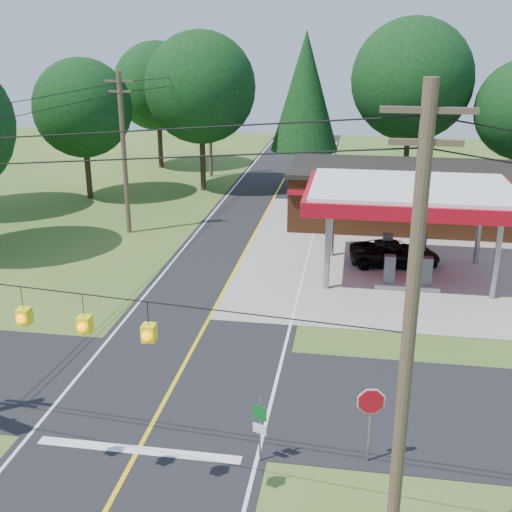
# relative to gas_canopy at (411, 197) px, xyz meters

# --- Properties ---
(ground) EXTENTS (120.00, 120.00, 0.00)m
(ground) POSITION_rel_gas_canopy_xyz_m (-9.00, -13.00, -4.27)
(ground) COLOR #365C20
(ground) RESTS_ON ground
(main_highway) EXTENTS (8.00, 120.00, 0.02)m
(main_highway) POSITION_rel_gas_canopy_xyz_m (-9.00, -13.00, -4.26)
(main_highway) COLOR black
(main_highway) RESTS_ON ground
(cross_road) EXTENTS (70.00, 7.00, 0.02)m
(cross_road) POSITION_rel_gas_canopy_xyz_m (-9.00, -13.00, -4.25)
(cross_road) COLOR black
(cross_road) RESTS_ON ground
(lane_center_yellow) EXTENTS (0.15, 110.00, 0.00)m
(lane_center_yellow) POSITION_rel_gas_canopy_xyz_m (-9.00, -13.00, -4.24)
(lane_center_yellow) COLOR yellow
(lane_center_yellow) RESTS_ON main_highway
(gas_canopy) EXTENTS (10.60, 7.40, 4.88)m
(gas_canopy) POSITION_rel_gas_canopy_xyz_m (0.00, 0.00, 0.00)
(gas_canopy) COLOR gray
(gas_canopy) RESTS_ON ground
(convenience_store) EXTENTS (16.40, 7.55, 3.80)m
(convenience_store) POSITION_rel_gas_canopy_xyz_m (1.00, 9.98, -2.35)
(convenience_store) COLOR brown
(convenience_store) RESTS_ON ground
(utility_pole_near_right) EXTENTS (1.80, 0.30, 11.50)m
(utility_pole_near_right) POSITION_rel_gas_canopy_xyz_m (-1.50, -20.00, 1.69)
(utility_pole_near_right) COLOR #473828
(utility_pole_near_right) RESTS_ON ground
(utility_pole_far_left) EXTENTS (1.80, 0.30, 10.00)m
(utility_pole_far_left) POSITION_rel_gas_canopy_xyz_m (-17.00, 5.00, 0.93)
(utility_pole_far_left) COLOR #473828
(utility_pole_far_left) RESTS_ON ground
(utility_pole_north) EXTENTS (0.30, 0.30, 9.50)m
(utility_pole_north) POSITION_rel_gas_canopy_xyz_m (-15.50, 22.00, 0.48)
(utility_pole_north) COLOR #473828
(utility_pole_north) RESTS_ON ground
(overhead_beacons) EXTENTS (17.04, 2.04, 1.03)m
(overhead_beacons) POSITION_rel_gas_canopy_xyz_m (-10.00, -19.00, 1.95)
(overhead_beacons) COLOR black
(overhead_beacons) RESTS_ON ground
(treeline_backdrop) EXTENTS (70.27, 51.59, 13.30)m
(treeline_backdrop) POSITION_rel_gas_canopy_xyz_m (-8.18, 11.01, 3.22)
(treeline_backdrop) COLOR #332316
(treeline_backdrop) RESTS_ON ground
(suv_car) EXTENTS (5.27, 5.27, 1.35)m
(suv_car) POSITION_rel_gas_canopy_xyz_m (-0.50, 1.50, -3.59)
(suv_car) COLOR black
(suv_car) RESTS_ON ground
(octagonal_stop_sign) EXTENTS (0.87, 0.21, 2.53)m
(octagonal_stop_sign) POSITION_rel_gas_canopy_xyz_m (-2.00, -16.01, -2.37)
(octagonal_stop_sign) COLOR gray
(octagonal_stop_sign) RESTS_ON ground
(route_sign_post) EXTENTS (0.43, 0.20, 2.24)m
(route_sign_post) POSITION_rel_gas_canopy_xyz_m (-5.20, -16.52, -2.93)
(route_sign_post) COLOR gray
(route_sign_post) RESTS_ON ground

